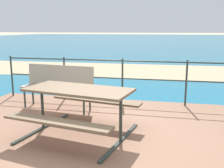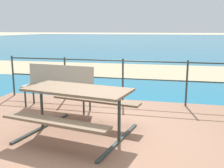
{
  "view_description": "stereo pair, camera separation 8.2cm",
  "coord_description": "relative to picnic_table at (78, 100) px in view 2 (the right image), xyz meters",
  "views": [
    {
      "loc": [
        1.12,
        -3.81,
        1.8
      ],
      "look_at": [
        -0.1,
        1.67,
        0.64
      ],
      "focal_mm": 42.95,
      "sensor_mm": 36.0,
      "label": 1
    },
    {
      "loc": [
        1.2,
        -3.8,
        1.8
      ],
      "look_at": [
        -0.1,
        1.67,
        0.64
      ],
      "focal_mm": 42.95,
      "sensor_mm": 36.0,
      "label": 2
    }
  ],
  "objects": [
    {
      "name": "ground_plane",
      "position": [
        0.33,
        -0.2,
        -0.66
      ],
      "size": [
        240.0,
        240.0,
        0.0
      ],
      "primitive_type": "plane",
      "color": "beige"
    },
    {
      "name": "patio_paving",
      "position": [
        0.33,
        -0.2,
        -0.63
      ],
      "size": [
        6.4,
        5.2,
        0.06
      ],
      "primitive_type": "cube",
      "color": "#996B51",
      "rests_on": "ground"
    },
    {
      "name": "sea_water",
      "position": [
        0.33,
        39.8,
        -0.65
      ],
      "size": [
        90.0,
        90.0,
        0.01
      ],
      "primitive_type": "cube",
      "color": "teal",
      "rests_on": "ground"
    },
    {
      "name": "beach_strip",
      "position": [
        0.33,
        7.58,
        -0.65
      ],
      "size": [
        54.08,
        5.36,
        0.01
      ],
      "primitive_type": "cube",
      "rotation": [
        0.0,
        0.0,
        0.02
      ],
      "color": "tan",
      "rests_on": "ground"
    },
    {
      "name": "picnic_table",
      "position": [
        0.0,
        0.0,
        0.0
      ],
      "size": [
        1.97,
        1.84,
        0.79
      ],
      "rotation": [
        0.0,
        0.0,
        -0.18
      ],
      "color": "#7A6047",
      "rests_on": "patio_paving"
    },
    {
      "name": "park_bench",
      "position": [
        -0.97,
        1.38,
        -0.02
      ],
      "size": [
        1.66,
        0.61,
        0.95
      ],
      "rotation": [
        0.0,
        0.0,
        -0.13
      ],
      "color": "tan",
      "rests_on": "patio_paving"
    },
    {
      "name": "railing_fence",
      "position": [
        0.33,
        2.17,
        0.07
      ],
      "size": [
        5.94,
        0.04,
        1.06
      ],
      "color": "#2D3833",
      "rests_on": "patio_paving"
    }
  ]
}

